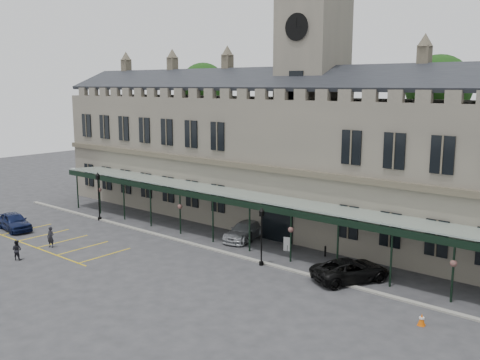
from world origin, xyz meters
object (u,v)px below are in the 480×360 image
Objects in this scene: car_left_a at (14,221)px; person_b at (17,250)px; lamp_post_mid at (262,231)px; person_a at (51,237)px; traffic_cone at (422,320)px; station_building at (310,160)px; lamp_post_left at (98,192)px; clock_tower at (312,86)px; sign_board at (287,244)px; car_van at (351,270)px; car_taxi at (245,231)px.

car_left_a reaches higher than person_b.
person_a is (-16.02, -7.64, -1.75)m from lamp_post_mid.
lamp_post_mid is 13.43m from traffic_cone.
station_building is 34.48× the size of person_a.
lamp_post_left is 33.71m from traffic_cone.
clock_tower is at bearing 90.00° from station_building.
person_b is (5.36, -11.36, -2.07)m from lamp_post_left.
clock_tower is 29.93m from car_left_a.
clock_tower is at bearing -41.70° from car_left_a.
station_building is at bearing -148.02° from person_b.
person_b is (8.39, -4.13, -0.04)m from car_left_a.
lamp_post_mid is (20.48, -0.33, -0.24)m from lamp_post_left.
station_building is at bearing 30.68° from lamp_post_left.
station_building is 9.25m from sign_board.
station_building reaches higher than car_van.
person_b reaches higher than car_taxi.
person_b is at bearing -119.29° from clock_tower.
clock_tower is 15.39m from lamp_post_mid.
lamp_post_left reaches higher than car_van.
station_building is at bearing 91.64° from sign_board.
car_taxi is at bearing 159.90° from traffic_cone.
car_left_a is at bearing 154.13° from person_a.
car_van is at bearing 1.50° from person_a.
lamp_post_left is at bearing -149.32° from station_building.
lamp_post_left is 20.48m from lamp_post_mid.
car_taxi is 2.96× the size of person_a.
person_a reaches higher than traffic_cone.
sign_board is at bearing -70.87° from station_building.
lamp_post_mid is at bearing -0.92° from lamp_post_left.
station_building is 6.64m from clock_tower.
car_van reaches higher than sign_board.
sign_board is at bearing -71.09° from clock_tower.
clock_tower reaches higher than car_van.
lamp_post_left is (-17.66, -10.56, -10.25)m from clock_tower.
lamp_post_left is at bearing -149.11° from clock_tower.
traffic_cone is at bearing 179.02° from car_van.
sign_board is 0.73× the size of person_b.
car_van is at bearing -38.19° from sign_board.
person_a is at bearing -125.46° from clock_tower.
lamp_post_left is 9.34m from person_a.
car_van is at bearing -44.85° from station_building.
sign_board is 0.21× the size of car_van.
car_left_a is at bearing -54.87° from person_b.
station_building is 14.52m from car_van.
car_van is at bearing -45.11° from clock_tower.
clock_tower reaches higher than person_b.
lamp_post_left is 4.20× the size of sign_board.
person_b is at bearing -151.55° from sign_board.
person_a is (-15.53, -11.73, 0.31)m from sign_board.
person_a reaches higher than person_b.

